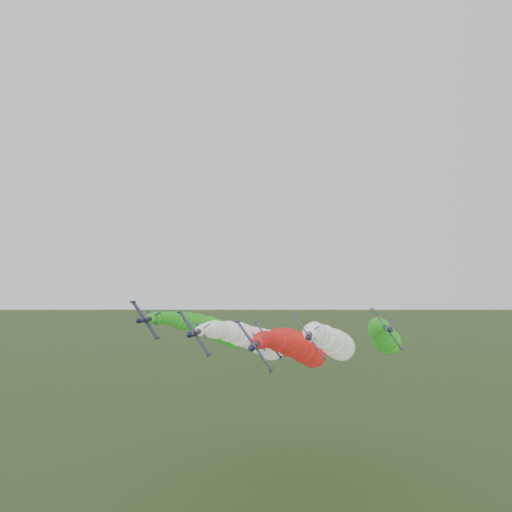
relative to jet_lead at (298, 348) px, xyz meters
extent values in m
cylinder|color=black|center=(-4.37, -40.79, 5.40)|extent=(1.36, 7.95, 1.36)
cone|color=black|center=(-4.37, -45.47, 5.40)|extent=(1.23, 1.59, 1.23)
cone|color=black|center=(-4.37, -36.46, 5.40)|extent=(1.23, 0.79, 1.23)
ellipsoid|color=black|center=(-4.08, -42.56, 5.60)|extent=(0.85, 1.66, 0.90)
cube|color=black|center=(-4.47, -40.97, 5.32)|extent=(5.03, 1.68, 6.95)
cylinder|color=black|center=(-6.95, -40.97, 8.76)|extent=(0.54, 2.30, 0.54)
cylinder|color=black|center=(-2.00, -40.97, 1.87)|extent=(0.54, 2.30, 0.54)
cube|color=black|center=(-3.54, -37.43, 5.99)|extent=(1.72, 1.32, 1.28)
cube|color=black|center=(-4.26, -37.43, 5.47)|extent=(2.03, 0.97, 2.78)
sphere|color=red|center=(-4.37, -37.70, 5.40)|extent=(2.13, 2.13, 2.13)
sphere|color=red|center=(-4.35, -35.12, 5.33)|extent=(2.55, 2.55, 2.55)
sphere|color=red|center=(-4.29, -32.55, 5.19)|extent=(2.90, 2.90, 2.90)
sphere|color=red|center=(-4.20, -29.98, 4.99)|extent=(2.89, 2.89, 2.89)
sphere|color=red|center=(-4.07, -27.41, 4.76)|extent=(2.99, 2.99, 2.99)
sphere|color=red|center=(-3.91, -24.83, 4.48)|extent=(2.92, 2.92, 2.92)
sphere|color=red|center=(-3.71, -22.26, 4.17)|extent=(3.22, 3.22, 3.22)
sphere|color=red|center=(-3.47, -19.69, 3.83)|extent=(3.35, 3.35, 3.35)
sphere|color=red|center=(-3.19, -17.11, 3.46)|extent=(4.17, 4.17, 4.17)
sphere|color=red|center=(-2.88, -14.54, 3.05)|extent=(4.20, 4.20, 4.20)
sphere|color=red|center=(-2.53, -11.97, 2.62)|extent=(4.39, 4.39, 4.39)
sphere|color=red|center=(-2.14, -9.39, 2.17)|extent=(4.57, 4.57, 4.57)
sphere|color=red|center=(-1.72, -6.82, 1.68)|extent=(5.20, 5.20, 5.20)
sphere|color=red|center=(-1.26, -4.25, 1.17)|extent=(5.32, 5.32, 5.32)
sphere|color=red|center=(-0.77, -1.68, 0.64)|extent=(4.95, 4.95, 4.95)
sphere|color=red|center=(-0.23, 0.90, 0.09)|extent=(5.48, 5.48, 5.48)
sphere|color=red|center=(0.34, 3.47, -0.49)|extent=(5.54, 5.54, 5.54)
sphere|color=red|center=(0.94, 6.04, -1.09)|extent=(6.49, 6.49, 6.49)
sphere|color=red|center=(1.58, 8.62, -1.71)|extent=(6.02, 6.02, 6.02)
sphere|color=red|center=(2.26, 11.19, -2.35)|extent=(6.24, 6.24, 6.24)
sphere|color=red|center=(2.98, 13.76, -3.01)|extent=(7.07, 7.07, 7.07)
cylinder|color=black|center=(-15.46, -32.06, 6.23)|extent=(1.36, 7.95, 1.36)
cone|color=black|center=(-15.46, -36.75, 6.23)|extent=(1.23, 1.59, 1.23)
cone|color=black|center=(-15.46, -27.74, 6.23)|extent=(1.23, 0.79, 1.23)
ellipsoid|color=black|center=(-15.18, -33.83, 6.44)|extent=(0.85, 1.66, 0.90)
cube|color=black|center=(-15.57, -32.24, 6.16)|extent=(5.03, 1.68, 6.95)
cylinder|color=black|center=(-18.04, -32.24, 9.60)|extent=(0.54, 2.30, 0.54)
cylinder|color=black|center=(-13.10, -32.24, 2.71)|extent=(0.54, 2.30, 0.54)
cube|color=black|center=(-14.64, -28.71, 6.83)|extent=(1.72, 1.32, 1.28)
cube|color=black|center=(-15.36, -28.71, 6.31)|extent=(2.03, 0.97, 2.78)
sphere|color=white|center=(-15.46, -28.97, 6.23)|extent=(1.77, 1.77, 1.77)
sphere|color=white|center=(-15.44, -26.40, 6.16)|extent=(2.19, 2.19, 2.19)
sphere|color=white|center=(-15.39, -23.83, 6.02)|extent=(2.47, 2.47, 2.47)
sphere|color=white|center=(-15.30, -21.25, 5.83)|extent=(3.09, 3.09, 3.09)
sphere|color=white|center=(-15.17, -18.68, 5.59)|extent=(3.51, 3.51, 3.51)
sphere|color=white|center=(-15.00, -16.11, 5.32)|extent=(3.53, 3.53, 3.53)
sphere|color=white|center=(-14.80, -13.53, 5.01)|extent=(3.37, 3.37, 3.37)
sphere|color=white|center=(-14.56, -10.96, 4.67)|extent=(3.80, 3.80, 3.80)
sphere|color=white|center=(-14.29, -8.39, 4.29)|extent=(4.46, 4.46, 4.46)
sphere|color=white|center=(-13.98, -5.82, 3.89)|extent=(4.07, 4.07, 4.07)
sphere|color=white|center=(-13.63, -3.24, 3.46)|extent=(4.46, 4.46, 4.46)
sphere|color=white|center=(-13.24, -0.67, 3.00)|extent=(5.41, 5.41, 5.41)
sphere|color=white|center=(-12.82, 1.90, 2.52)|extent=(5.40, 5.40, 5.40)
sphere|color=white|center=(-12.36, 4.48, 2.01)|extent=(5.15, 5.15, 5.15)
sphere|color=white|center=(-11.86, 7.05, 1.48)|extent=(5.51, 5.51, 5.51)
sphere|color=white|center=(-11.33, 9.62, 0.93)|extent=(5.21, 5.21, 5.21)
sphere|color=white|center=(-10.76, 12.20, 0.35)|extent=(6.42, 6.42, 6.42)
sphere|color=white|center=(-10.15, 14.77, -0.25)|extent=(6.63, 6.63, 6.63)
sphere|color=white|center=(-9.51, 17.34, -0.87)|extent=(6.85, 6.85, 6.85)
sphere|color=white|center=(-8.83, 19.91, -1.51)|extent=(7.53, 7.53, 7.53)
sphere|color=white|center=(-8.12, 22.49, -2.18)|extent=(7.94, 7.94, 7.94)
cylinder|color=black|center=(3.21, -31.51, 6.00)|extent=(1.36, 7.95, 1.36)
cone|color=black|center=(3.21, -36.19, 6.00)|extent=(1.23, 1.59, 1.23)
cone|color=black|center=(3.21, -27.18, 6.00)|extent=(1.23, 0.79, 1.23)
ellipsoid|color=black|center=(3.50, -33.27, 6.20)|extent=(0.85, 1.66, 0.90)
cube|color=black|center=(3.10, -31.68, 5.92)|extent=(5.03, 1.68, 6.95)
cylinder|color=black|center=(0.63, -31.68, 9.36)|extent=(0.54, 2.30, 0.54)
cylinder|color=black|center=(5.57, -31.68, 2.47)|extent=(0.54, 2.30, 0.54)
cube|color=black|center=(4.03, -28.15, 6.59)|extent=(1.72, 1.32, 1.28)
cube|color=black|center=(3.32, -28.15, 6.07)|extent=(2.03, 0.97, 2.78)
sphere|color=white|center=(3.21, -28.41, 6.00)|extent=(2.16, 2.16, 2.16)
sphere|color=white|center=(3.23, -25.84, 5.93)|extent=(2.14, 2.14, 2.14)
sphere|color=white|center=(3.28, -23.27, 5.78)|extent=(2.88, 2.88, 2.88)
sphere|color=white|center=(3.37, -20.70, 5.59)|extent=(2.88, 2.88, 2.88)
sphere|color=white|center=(3.50, -18.12, 5.36)|extent=(2.83, 2.83, 2.83)
sphere|color=white|center=(3.67, -15.55, 5.08)|extent=(3.49, 3.49, 3.49)
sphere|color=white|center=(3.87, -12.98, 4.77)|extent=(4.12, 4.12, 4.12)
sphere|color=white|center=(4.11, -10.40, 4.43)|extent=(4.03, 4.03, 4.03)
sphere|color=white|center=(4.38, -7.83, 4.05)|extent=(3.91, 3.91, 3.91)
sphere|color=white|center=(4.70, -5.26, 3.65)|extent=(4.52, 4.52, 4.52)
sphere|color=white|center=(5.05, -2.68, 3.22)|extent=(4.66, 4.66, 4.66)
sphere|color=white|center=(5.43, -0.11, 2.76)|extent=(4.24, 4.24, 4.24)
sphere|color=white|center=(5.85, 2.46, 2.28)|extent=(5.56, 5.56, 5.56)
sphere|color=white|center=(6.31, 5.03, 1.77)|extent=(4.89, 4.89, 4.89)
sphere|color=white|center=(6.81, 7.61, 1.24)|extent=(5.37, 5.37, 5.37)
sphere|color=white|center=(7.34, 10.18, 0.69)|extent=(5.67, 5.67, 5.67)
sphere|color=white|center=(7.91, 12.75, 0.11)|extent=(6.63, 6.63, 6.63)
sphere|color=white|center=(8.52, 15.33, -0.49)|extent=(7.10, 7.10, 7.10)
sphere|color=white|center=(9.16, 17.90, -1.11)|extent=(6.44, 6.44, 6.44)
sphere|color=white|center=(9.84, 20.47, -1.75)|extent=(7.40, 7.40, 7.40)
sphere|color=white|center=(10.56, 23.05, -2.41)|extent=(7.28, 7.28, 7.28)
cylinder|color=black|center=(-28.25, -20.17, 7.48)|extent=(1.36, 7.95, 1.36)
cone|color=black|center=(-28.25, -24.85, 7.48)|extent=(1.23, 1.59, 1.23)
cone|color=black|center=(-28.25, -15.84, 7.48)|extent=(1.23, 0.79, 1.23)
ellipsoid|color=black|center=(-27.96, -21.94, 7.69)|extent=(0.85, 1.66, 0.90)
cube|color=black|center=(-28.36, -20.35, 7.40)|extent=(5.03, 1.68, 6.95)
cylinder|color=black|center=(-30.83, -20.35, 10.85)|extent=(0.54, 2.30, 0.54)
cylinder|color=black|center=(-25.89, -20.35, 3.96)|extent=(0.54, 2.30, 0.54)
cube|color=black|center=(-27.42, -16.81, 8.07)|extent=(1.72, 1.32, 1.28)
cube|color=black|center=(-28.14, -16.81, 7.56)|extent=(2.03, 0.97, 2.78)
sphere|color=#25941C|center=(-28.25, -17.08, 7.48)|extent=(2.15, 2.15, 2.15)
sphere|color=#25941C|center=(-28.23, -14.51, 7.41)|extent=(2.55, 2.55, 2.55)
sphere|color=#25941C|center=(-28.17, -11.93, 7.27)|extent=(2.53, 2.53, 2.53)
sphere|color=#25941C|center=(-28.08, -9.36, 7.08)|extent=(2.67, 2.67, 2.67)
sphere|color=#25941C|center=(-27.95, -6.79, 6.84)|extent=(2.89, 2.89, 2.89)
sphere|color=#25941C|center=(-27.79, -4.21, 6.56)|extent=(3.06, 3.06, 3.06)
sphere|color=#25941C|center=(-27.59, -1.64, 6.25)|extent=(3.77, 3.77, 3.77)
sphere|color=#25941C|center=(-27.35, 0.93, 5.91)|extent=(4.32, 4.32, 4.32)
sphere|color=#25941C|center=(-27.07, 3.50, 5.54)|extent=(4.02, 4.02, 4.02)
sphere|color=#25941C|center=(-26.76, 6.08, 5.14)|extent=(4.72, 4.72, 4.72)
sphere|color=#25941C|center=(-26.41, 8.65, 4.70)|extent=(4.63, 4.63, 4.63)
sphere|color=#25941C|center=(-26.03, 11.22, 4.25)|extent=(5.27, 5.27, 5.27)
sphere|color=#25941C|center=(-25.60, 13.80, 3.77)|extent=(5.40, 5.40, 5.40)
sphere|color=#25941C|center=(-25.14, 16.37, 3.26)|extent=(4.98, 4.98, 4.98)
sphere|color=#25941C|center=(-24.65, 18.94, 2.73)|extent=(6.24, 6.24, 6.24)
sphere|color=#25941C|center=(-24.12, 21.52, 2.17)|extent=(5.25, 5.25, 5.25)
sphere|color=#25941C|center=(-23.55, 24.09, 1.59)|extent=(6.21, 6.21, 6.21)
sphere|color=#25941C|center=(-22.94, 26.66, 0.99)|extent=(6.59, 6.59, 6.59)
sphere|color=#25941C|center=(-22.30, 29.23, 0.37)|extent=(6.63, 6.63, 6.63)
sphere|color=#25941C|center=(-21.62, 31.81, -0.27)|extent=(6.48, 6.48, 6.48)
sphere|color=#25941C|center=(-20.90, 34.38, -0.93)|extent=(7.25, 7.25, 7.25)
cylinder|color=black|center=(16.71, -22.00, 6.47)|extent=(1.36, 7.95, 1.36)
cone|color=black|center=(16.71, -26.68, 6.47)|extent=(1.23, 1.59, 1.23)
cone|color=black|center=(16.71, -17.67, 6.47)|extent=(1.23, 0.79, 1.23)
ellipsoid|color=black|center=(16.99, -23.76, 6.67)|extent=(0.85, 1.66, 0.90)
cube|color=black|center=(16.60, -22.17, 6.39)|extent=(5.03, 1.68, 6.95)
cylinder|color=black|center=(14.13, -22.17, 9.84)|extent=(0.54, 2.30, 0.54)
cylinder|color=black|center=(19.07, -22.17, 2.95)|extent=(0.54, 2.30, 0.54)
cube|color=black|center=(17.53, -18.64, 7.06)|extent=(1.72, 1.32, 1.28)
cube|color=black|center=(16.82, -18.64, 6.55)|extent=(2.03, 0.97, 2.78)
sphere|color=#25941C|center=(16.71, -18.90, 6.47)|extent=(2.10, 2.10, 2.10)
sphere|color=#25941C|center=(16.73, -16.33, 6.40)|extent=(2.50, 2.50, 2.50)
sphere|color=#25941C|center=(16.78, -13.76, 6.26)|extent=(2.66, 2.66, 2.66)
sphere|color=#25941C|center=(16.87, -11.19, 6.06)|extent=(2.71, 2.71, 2.71)
sphere|color=#25941C|center=(17.00, -8.61, 5.83)|extent=(2.69, 2.69, 2.69)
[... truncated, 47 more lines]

